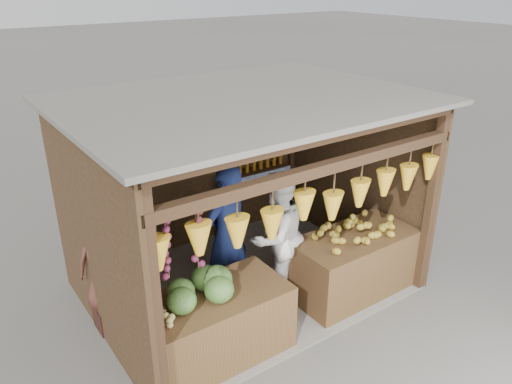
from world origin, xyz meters
The scene contains 12 objects.
ground centered at (0.00, 0.00, 0.00)m, with size 80.00×80.00×0.00m, color #514F49.
stall_structure centered at (-0.03, -0.04, 1.67)m, with size 4.30×3.30×2.66m.
back_shelf centered at (1.05, 1.28, 0.87)m, with size 1.25×0.32×1.32m.
counter_left centered at (-1.11, -0.98, 0.41)m, with size 1.74×0.85×0.82m, color #482918.
counter_right centered at (1.09, -0.96, 0.43)m, with size 1.69×0.85×0.86m, color #452D17.
stool centered at (-1.88, 0.21, 0.15)m, with size 0.33×0.33×0.31m, color black.
man_standing centered at (-0.36, -0.11, 0.95)m, with size 0.69×0.46×1.90m, color navy.
woman_standing centered at (0.21, -0.42, 0.89)m, with size 0.87×0.68×1.79m, color white.
vendor_seated centered at (-1.88, 0.21, 0.89)m, with size 0.57×0.37×1.17m, color #512A20.
melon_pile centered at (-1.21, -0.97, 0.98)m, with size 1.00×0.50×0.32m, color #1D4D14, non-canonical shape.
tanfruit_pile centered at (-1.78, -1.05, 0.89)m, with size 0.34×0.40×0.13m, color tan, non-canonical shape.
mango_pile centered at (1.09, -0.97, 0.97)m, with size 1.40×0.64×0.22m, color #B56218, non-canonical shape.
Camera 1 is at (-3.29, -4.91, 4.02)m, focal length 35.00 mm.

